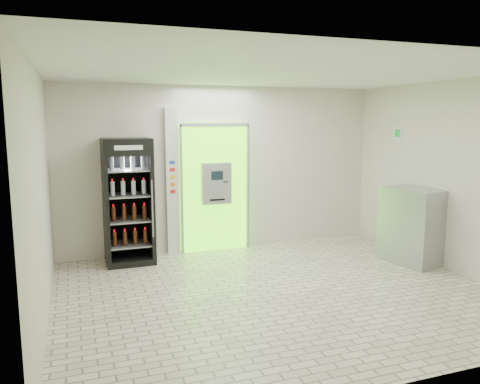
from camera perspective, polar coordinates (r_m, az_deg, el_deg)
name	(u,v)px	position (r m, az deg, el deg)	size (l,w,h in m)	color
ground	(278,292)	(6.72, 4.70, -12.03)	(6.00, 6.00, 0.00)	beige
room_shell	(280,161)	(6.31, 4.91, 3.81)	(6.00, 6.00, 6.00)	silver
atm_assembly	(215,187)	(8.57, -3.09, 0.61)	(1.30, 0.24, 2.33)	#5DFF0F
pillar	(172,182)	(8.40, -8.28, 1.25)	(0.22, 0.11, 2.60)	silver
beverage_cooler	(128,204)	(8.03, -13.48, -1.38)	(0.79, 0.75, 2.09)	black
steel_cabinet	(412,226)	(8.36, 20.23, -3.89)	(0.83, 1.06, 1.26)	#9B9EA2
exit_sign	(398,135)	(9.06, 18.67, 6.65)	(0.02, 0.22, 0.26)	white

